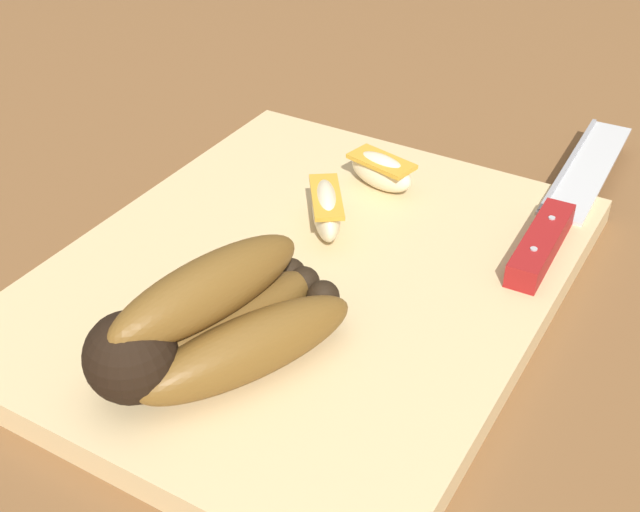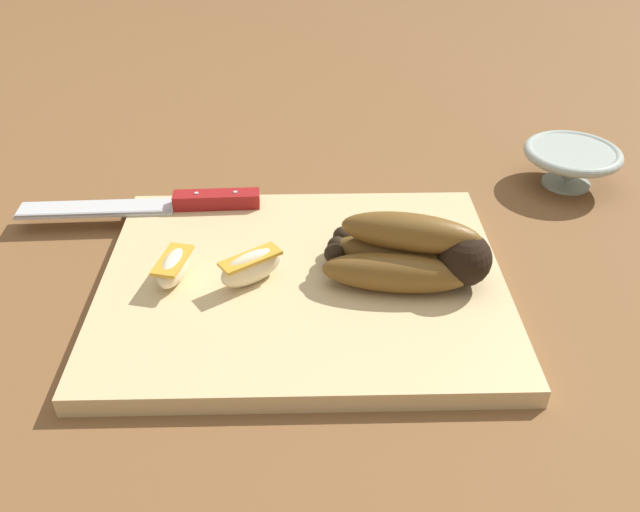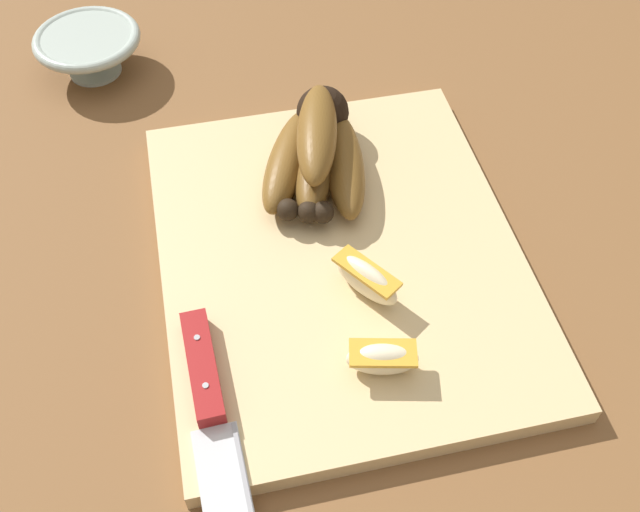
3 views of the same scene
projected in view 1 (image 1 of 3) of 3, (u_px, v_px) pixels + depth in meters
ground_plane at (305, 306)px, 0.59m from camera, size 6.00×6.00×0.00m
cutting_board at (304, 280)px, 0.60m from camera, size 0.40×0.33×0.02m
banana_bunch at (208, 322)px, 0.50m from camera, size 0.17×0.13×0.07m
chefs_knife at (558, 215)px, 0.64m from camera, size 0.28×0.04×0.02m
apple_wedge_near at (381, 171)px, 0.67m from camera, size 0.04×0.06×0.03m
apple_wedge_middle at (326, 209)px, 0.62m from camera, size 0.07×0.06×0.04m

